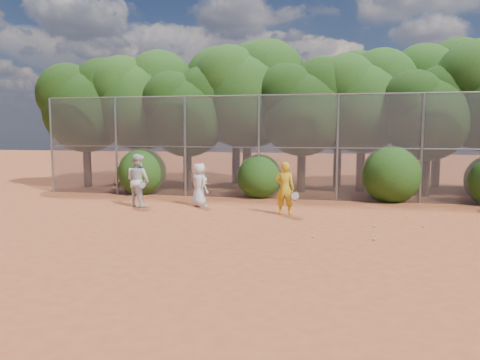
# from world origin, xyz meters

# --- Properties ---
(ground) EXTENTS (80.00, 80.00, 0.00)m
(ground) POSITION_xyz_m (0.00, 0.00, 0.00)
(ground) COLOR #994422
(ground) RESTS_ON ground
(fence_back) EXTENTS (20.05, 0.09, 4.03)m
(fence_back) POSITION_xyz_m (-0.12, 6.00, 2.05)
(fence_back) COLOR gray
(fence_back) RESTS_ON ground
(tree_0) EXTENTS (4.38, 3.81, 6.00)m
(tree_0) POSITION_xyz_m (-9.44, 8.04, 3.93)
(tree_0) COLOR black
(tree_0) RESTS_ON ground
(tree_1) EXTENTS (4.64, 4.03, 6.35)m
(tree_1) POSITION_xyz_m (-6.94, 8.54, 4.16)
(tree_1) COLOR black
(tree_1) RESTS_ON ground
(tree_2) EXTENTS (3.99, 3.47, 5.47)m
(tree_2) POSITION_xyz_m (-4.45, 7.83, 3.58)
(tree_2) COLOR black
(tree_2) RESTS_ON ground
(tree_3) EXTENTS (4.89, 4.26, 6.70)m
(tree_3) POSITION_xyz_m (-1.94, 8.84, 4.40)
(tree_3) COLOR black
(tree_3) RESTS_ON ground
(tree_4) EXTENTS (4.19, 3.64, 5.73)m
(tree_4) POSITION_xyz_m (0.55, 8.24, 3.76)
(tree_4) COLOR black
(tree_4) RESTS_ON ground
(tree_5) EXTENTS (4.51, 3.92, 6.17)m
(tree_5) POSITION_xyz_m (3.06, 9.04, 4.05)
(tree_5) COLOR black
(tree_5) RESTS_ON ground
(tree_6) EXTENTS (3.86, 3.36, 5.29)m
(tree_6) POSITION_xyz_m (5.55, 8.03, 3.47)
(tree_6) COLOR black
(tree_6) RESTS_ON ground
(tree_9) EXTENTS (4.83, 4.20, 6.62)m
(tree_9) POSITION_xyz_m (-7.94, 10.84, 4.34)
(tree_9) COLOR black
(tree_9) RESTS_ON ground
(tree_10) EXTENTS (5.15, 4.48, 7.06)m
(tree_10) POSITION_xyz_m (-2.93, 11.05, 4.63)
(tree_10) COLOR black
(tree_10) RESTS_ON ground
(tree_11) EXTENTS (4.64, 4.03, 6.35)m
(tree_11) POSITION_xyz_m (2.06, 10.64, 4.16)
(tree_11) COLOR black
(tree_11) RESTS_ON ground
(tree_12) EXTENTS (5.02, 4.37, 6.88)m
(tree_12) POSITION_xyz_m (6.56, 11.24, 4.51)
(tree_12) COLOR black
(tree_12) RESTS_ON ground
(bush_0) EXTENTS (2.00, 2.00, 2.00)m
(bush_0) POSITION_xyz_m (-6.00, 6.30, 1.00)
(bush_0) COLOR #1B3F0F
(bush_0) RESTS_ON ground
(bush_1) EXTENTS (1.80, 1.80, 1.80)m
(bush_1) POSITION_xyz_m (-1.00, 6.30, 0.90)
(bush_1) COLOR #1B3F0F
(bush_1) RESTS_ON ground
(bush_2) EXTENTS (2.20, 2.20, 2.20)m
(bush_2) POSITION_xyz_m (4.00, 6.30, 1.10)
(bush_2) COLOR #1B3F0F
(bush_2) RESTS_ON ground
(player_yellow) EXTENTS (0.81, 0.46, 1.70)m
(player_yellow) POSITION_xyz_m (0.41, 2.65, 0.85)
(player_yellow) COLOR gold
(player_yellow) RESTS_ON ground
(player_teen) EXTENTS (0.90, 0.85, 1.57)m
(player_teen) POSITION_xyz_m (-2.70, 3.65, 0.78)
(player_teen) COLOR silver
(player_teen) RESTS_ON ground
(player_white) EXTENTS (1.10, 1.00, 1.85)m
(player_white) POSITION_xyz_m (-4.80, 3.21, 0.92)
(player_white) COLOR silver
(player_white) RESTS_ON ground
(ball_0) EXTENTS (0.07, 0.07, 0.07)m
(ball_0) POSITION_xyz_m (3.07, 1.28, 0.03)
(ball_0) COLOR #B5D025
(ball_0) RESTS_ON ground
(ball_1) EXTENTS (0.07, 0.07, 0.07)m
(ball_1) POSITION_xyz_m (4.15, 3.09, 0.03)
(ball_1) COLOR #B5D025
(ball_1) RESTS_ON ground
(ball_2) EXTENTS (0.07, 0.07, 0.07)m
(ball_2) POSITION_xyz_m (2.95, -0.31, 0.03)
(ball_2) COLOR #B5D025
(ball_2) RESTS_ON ground
(ball_3) EXTENTS (0.07, 0.07, 0.07)m
(ball_3) POSITION_xyz_m (4.39, 1.55, 0.03)
(ball_3) COLOR #B5D025
(ball_3) RESTS_ON ground
(ball_4) EXTENTS (0.07, 0.07, 0.07)m
(ball_4) POSITION_xyz_m (1.47, -0.34, 0.03)
(ball_4) COLOR #B5D025
(ball_4) RESTS_ON ground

